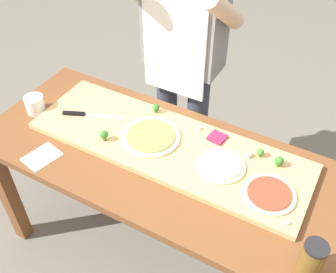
{
  "coord_description": "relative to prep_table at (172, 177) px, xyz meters",
  "views": [
    {
      "loc": [
        0.57,
        -1.06,
        2.06
      ],
      "look_at": [
        -0.07,
        0.08,
        0.84
      ],
      "focal_mm": 42.56,
      "sensor_mm": 36.0,
      "label": 1
    }
  ],
  "objects": [
    {
      "name": "pizza_whole_pesto_green",
      "position": [
        -0.14,
        0.06,
        0.14
      ],
      "size": [
        0.27,
        0.27,
        0.02
      ],
      "color": "beige",
      "rests_on": "cutting_board"
    },
    {
      "name": "pizza_slice_far_right",
      "position": [
        0.13,
        0.2,
        0.14
      ],
      "size": [
        0.08,
        0.08,
        0.01
      ],
      "primitive_type": "cube",
      "rotation": [
        0.0,
        0.0,
        -0.13
      ],
      "color": "#9E234C",
      "rests_on": "cutting_board"
    },
    {
      "name": "chefs_knife",
      "position": [
        -0.5,
        0.04,
        0.14
      ],
      "size": [
        0.29,
        0.14,
        0.02
      ],
      "color": "#B7BABF",
      "rests_on": "cutting_board"
    },
    {
      "name": "broccoli_floret_center_right",
      "position": [
        -0.32,
        -0.06,
        0.17
      ],
      "size": [
        0.04,
        0.04,
        0.05
      ],
      "color": "#3F7220",
      "rests_on": "cutting_board"
    },
    {
      "name": "cutting_board",
      "position": [
        -0.06,
        0.07,
        0.12
      ],
      "size": [
        1.29,
        0.41,
        0.03
      ],
      "primitive_type": "cube",
      "color": "tan",
      "rests_on": "prep_table"
    },
    {
      "name": "pizza_whole_tomato_red",
      "position": [
        0.44,
        -0.0,
        0.14
      ],
      "size": [
        0.21,
        0.21,
        0.02
      ],
      "color": "beige",
      "rests_on": "cutting_board"
    },
    {
      "name": "broccoli_floret_front_left",
      "position": [
        0.33,
        0.19,
        0.16
      ],
      "size": [
        0.03,
        0.03,
        0.04
      ],
      "color": "#487A23",
      "rests_on": "cutting_board"
    },
    {
      "name": "ground_plane",
      "position": [
        0.0,
        0.0,
        -0.68
      ],
      "size": [
        8.0,
        8.0,
        0.0
      ],
      "primitive_type": "plane",
      "color": "#6B665B"
    },
    {
      "name": "cheese_crumble_c",
      "position": [
        0.03,
        0.22,
        0.14
      ],
      "size": [
        0.02,
        0.02,
        0.01
      ],
      "primitive_type": "cube",
      "rotation": [
        0.0,
        0.0,
        1.0
      ],
      "color": "white",
      "rests_on": "cutting_board"
    },
    {
      "name": "recipe_note",
      "position": [
        -0.52,
        -0.26,
        0.11
      ],
      "size": [
        0.15,
        0.17,
        0.0
      ],
      "primitive_type": "cube",
      "rotation": [
        0.0,
        0.0,
        -0.23
      ],
      "color": "white",
      "rests_on": "prep_table"
    },
    {
      "name": "prep_table",
      "position": [
        0.0,
        0.0,
        0.0
      ],
      "size": [
        1.8,
        0.71,
        0.79
      ],
      "color": "brown",
      "rests_on": "ground"
    },
    {
      "name": "cheese_crumble_a",
      "position": [
        0.29,
        0.16,
        0.15
      ],
      "size": [
        0.03,
        0.03,
        0.02
      ],
      "primitive_type": "cube",
      "rotation": [
        0.0,
        0.0,
        1.25
      ],
      "color": "white",
      "rests_on": "cutting_board"
    },
    {
      "name": "flour_cup",
      "position": [
        -0.76,
        -0.03,
        0.15
      ],
      "size": [
        0.09,
        0.09,
        0.09
      ],
      "color": "white",
      "rests_on": "prep_table"
    },
    {
      "name": "cook_center",
      "position": [
        -0.23,
        0.54,
        0.32
      ],
      "size": [
        0.54,
        0.39,
        1.67
      ],
      "color": "#333847",
      "rests_on": "ground"
    },
    {
      "name": "cheese_crumble_b",
      "position": [
        0.54,
        -0.1,
        0.14
      ],
      "size": [
        0.02,
        0.02,
        0.01
      ],
      "primitive_type": "cube",
      "rotation": [
        0.0,
        0.0,
        0.8
      ],
      "color": "silver",
      "rests_on": "cutting_board"
    },
    {
      "name": "sauce_jar",
      "position": [
        0.65,
        -0.23,
        0.18
      ],
      "size": [
        0.08,
        0.08,
        0.15
      ],
      "color": "brown",
      "rests_on": "prep_table"
    },
    {
      "name": "broccoli_floret_back_mid",
      "position": [
        -0.21,
        0.23,
        0.16
      ],
      "size": [
        0.04,
        0.04,
        0.05
      ],
      "color": "#3F7220",
      "rests_on": "cutting_board"
    },
    {
      "name": "pizza_whole_cheese_artichoke",
      "position": [
        0.21,
        0.05,
        0.14
      ],
      "size": [
        0.21,
        0.21,
        0.02
      ],
      "color": "beige",
      "rests_on": "cutting_board"
    },
    {
      "name": "broccoli_floret_center_left",
      "position": [
        0.42,
        0.17,
        0.16
      ],
      "size": [
        0.04,
        0.04,
        0.05
      ],
      "color": "#3F7220",
      "rests_on": "cutting_board"
    }
  ]
}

